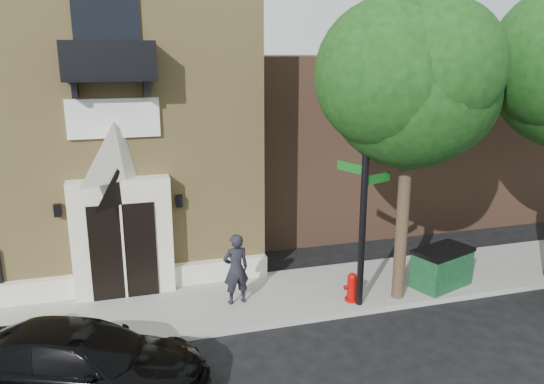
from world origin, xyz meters
The scene contains 11 objects.
ground centered at (0.00, 0.00, 0.00)m, with size 120.00×120.00×0.00m, color black.
sidewalk centered at (1.00, 1.50, 0.07)m, with size 42.00×3.00×0.15m, color gray.
church centered at (-2.99, 7.95, 4.63)m, with size 12.20×11.01×9.30m.
neighbour_building centered at (12.00, 9.00, 3.20)m, with size 18.00×8.00×6.40m, color brown.
street_tree_left centered at (6.03, 0.35, 5.87)m, with size 4.97×4.38×7.77m.
black_sedan centered at (-1.90, -1.42, 0.72)m, with size 2.01×4.94×1.43m, color black.
street_sign centered at (4.84, 0.37, 3.37)m, with size 1.24×0.96×6.40m.
fire_hydrant centered at (4.72, 0.58, 0.54)m, with size 0.45×0.36×0.79m.
dumpster centered at (7.52, 0.75, 0.71)m, with size 1.89×1.44×1.10m.
planter centered at (-0.79, 2.71, 0.51)m, with size 0.66×0.57×0.73m, color #485B25.
pedestrian_near centered at (1.76, 1.33, 1.10)m, with size 0.69×0.45×1.90m, color black.
Camera 1 is at (-0.91, -11.16, 6.54)m, focal length 35.00 mm.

